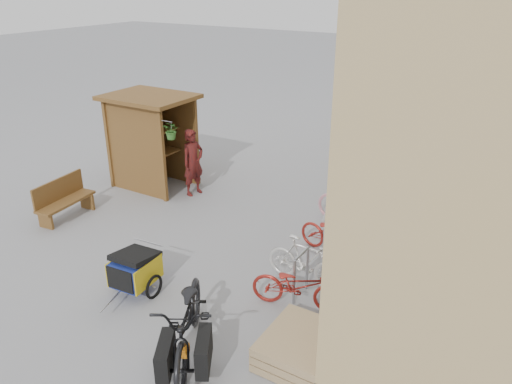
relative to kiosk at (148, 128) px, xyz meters
The scene contains 17 objects.
ground 4.39m from the kiosk, 37.02° to the right, with size 80.00×80.00×0.00m, color gray.
kiosk is the anchor object (origin of this frame).
bike_rack 5.67m from the kiosk, ahead, with size 0.05×5.35×0.86m.
pallet_stack 7.50m from the kiosk, 31.66° to the right, with size 1.00×1.20×0.40m.
bench 2.76m from the kiosk, 99.01° to the right, with size 0.59×1.49×0.92m.
shopping_carts 7.41m from the kiosk, 31.24° to the left, with size 0.55×1.87×0.99m.
child_trailer 5.02m from the kiosk, 51.41° to the right, with size 0.85×1.40×0.82m.
cargo_bike 6.79m from the kiosk, 43.51° to the right, with size 1.82×2.34×1.18m.
person_kiosk 1.49m from the kiosk, ahead, with size 0.61×0.40×1.69m, color maroon.
bike_0 6.42m from the kiosk, 26.01° to the right, with size 0.55×1.58×0.83m, color maroon.
bike_1 5.96m from the kiosk, 20.90° to the right, with size 0.43×1.51×0.91m, color silver.
bike_2 5.72m from the kiosk, ahead, with size 0.56×1.60×0.84m, color maroon.
bike_3 5.83m from the kiosk, ahead, with size 0.45×1.58×0.95m, color silver.
bike_4 5.51m from the kiosk, ahead, with size 0.63×1.80×0.95m, color pink.
bike_5 5.58m from the kiosk, ahead, with size 0.42×1.48×0.89m, color pink.
bike_6 5.91m from the kiosk, 14.62° to the left, with size 0.54×1.55×0.82m, color pink.
bike_7 5.98m from the kiosk, 19.87° to the left, with size 0.48×1.72×1.03m, color teal.
Camera 1 is at (5.38, -6.57, 5.11)m, focal length 35.00 mm.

